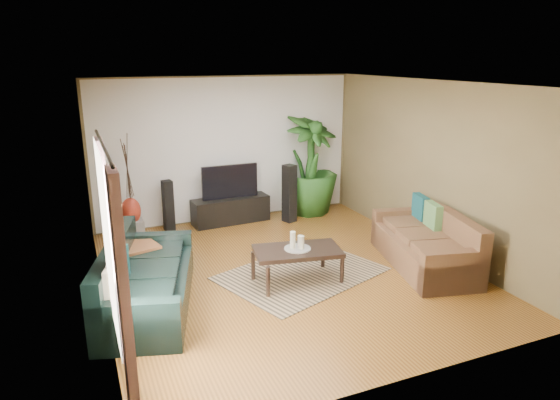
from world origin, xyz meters
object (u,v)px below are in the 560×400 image
side_table (138,264)px  tv_stand (231,210)px  television (230,181)px  sofa_right (424,239)px  coffee_table (297,265)px  pedestal (133,230)px  vase (131,211)px  speaker_left (168,206)px  speaker_right (289,194)px  potted_plant (309,164)px  sofa_left (148,275)px

side_table → tv_stand: bearing=45.4°
side_table → television: bearing=45.4°
sofa_right → tv_stand: size_ratio=1.40×
coffee_table → side_table: 2.21m
television → sofa_right: bearing=-56.1°
television → pedestal: 1.95m
vase → side_table: vase is taller
sofa_right → television: bearing=-132.3°
speaker_left → side_table: (-0.81, -2.00, -0.18)m
speaker_left → speaker_right: (2.20, -0.38, 0.09)m
sofa_right → vase: size_ratio=4.42×
tv_stand → speaker_right: speaker_right is taller
television → potted_plant: (1.64, 0.00, 0.19)m
sofa_left → side_table: (-0.04, 0.76, -0.15)m
speaker_right → coffee_table: bearing=-129.2°
sofa_right → tv_stand: bearing=-132.3°
coffee_table → pedestal: size_ratio=3.29×
tv_stand → television: television is taller
television → sofa_left: bearing=-125.1°
sofa_right → television: (-2.05, 3.06, 0.37)m
sofa_left → tv_stand: (1.94, 2.76, -0.18)m
speaker_left → speaker_right: 2.24m
sofa_right → tv_stand: sofa_right is taller
sofa_right → coffee_table: bearing=-82.8°
coffee_table → speaker_right: (0.97, 2.45, 0.31)m
coffee_table → speaker_left: (-1.24, 2.83, 0.22)m
side_table → speaker_left: bearing=67.9°
speaker_left → pedestal: size_ratio=2.57×
speaker_left → side_table: 2.16m
tv_stand → pedestal: bearing=-175.7°
sofa_left → pedestal: 2.51m
speaker_right → pedestal: (-2.88, 0.11, -0.37)m
coffee_table → television: 2.89m
sofa_right → speaker_right: (-1.01, 2.68, 0.12)m
tv_stand → vase: (-1.84, -0.27, 0.28)m
coffee_table → speaker_right: size_ratio=1.08×
speaker_left → coffee_table: bearing=-74.6°
coffee_table → vase: bearing=137.6°
tv_stand → speaker_left: (-1.16, 0.00, 0.22)m
sofa_right → pedestal: size_ratio=5.66×
coffee_table → side_table: (-2.05, 0.84, 0.04)m
sofa_right → side_table: bearing=-91.0°
coffee_table → speaker_left: size_ratio=1.28×
coffee_table → television: size_ratio=1.11×
speaker_right → speaker_left: bearing=152.6°
television → speaker_left: television is taller
tv_stand → pedestal: 1.86m
speaker_left → tv_stand: bearing=-8.2°
side_table → pedestal: bearing=85.5°
coffee_table → television: (-0.08, 2.83, 0.56)m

